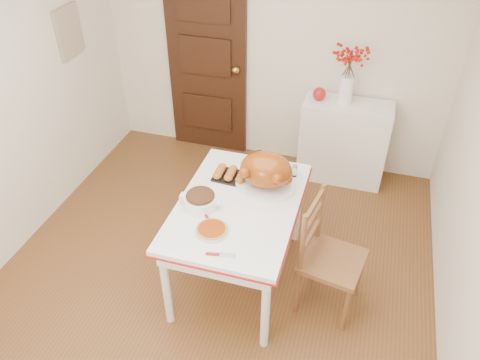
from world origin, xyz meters
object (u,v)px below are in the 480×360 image
(chair_oak, at_px, (333,259))
(sideboard, at_px, (343,142))
(kitchen_table, at_px, (238,242))
(pumpkin_pie, at_px, (212,229))
(turkey_platter, at_px, (266,172))

(chair_oak, bearing_deg, sideboard, 14.17)
(sideboard, distance_m, kitchen_table, 1.75)
(kitchen_table, height_order, pumpkin_pie, pumpkin_pie)
(chair_oak, height_order, turkey_platter, turkey_platter)
(chair_oak, xyz_separation_m, turkey_platter, (-0.59, 0.32, 0.43))
(turkey_platter, bearing_deg, sideboard, 77.73)
(turkey_platter, bearing_deg, kitchen_table, -113.29)
(sideboard, bearing_deg, turkey_platter, -108.90)
(chair_oak, xyz_separation_m, pumpkin_pie, (-0.82, -0.27, 0.31))
(sideboard, relative_size, turkey_platter, 1.84)
(pumpkin_pie, bearing_deg, chair_oak, 18.40)
(chair_oak, bearing_deg, kitchen_table, 95.01)
(sideboard, height_order, pumpkin_pie, sideboard)
(sideboard, height_order, kitchen_table, sideboard)
(pumpkin_pie, bearing_deg, sideboard, 70.44)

